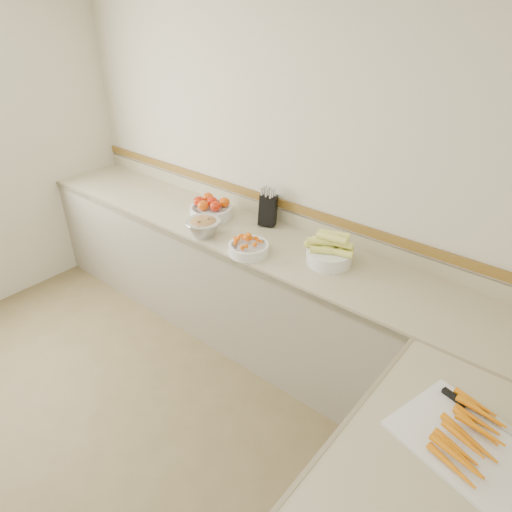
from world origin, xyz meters
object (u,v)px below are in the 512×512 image
Objects in this scene: cutting_board at (468,438)px; corn_bowl at (329,252)px; rhubarb_bowl at (203,226)px; tomato_bowl at (211,209)px; cherry_tomato_bowl at (249,247)px; knife_block at (268,209)px.

corn_bowl is at bearing 144.39° from cutting_board.
rhubarb_bowl is at bearing 164.34° from cutting_board.
tomato_bowl is 1.21× the size of cherry_tomato_bowl.
knife_block is 0.49m from rhubarb_bowl.
corn_bowl is 0.91m from rhubarb_bowl.
cutting_board is at bearing -20.45° from tomato_bowl.
knife_block is 0.91× the size of tomato_bowl.
tomato_bowl is 0.63m from cherry_tomato_bowl.
cherry_tomato_bowl is at bearing 160.34° from cutting_board.
cutting_board is at bearing -35.61° from corn_bowl.
corn_bowl is 1.38m from cutting_board.
cherry_tomato_bowl is (0.58, -0.24, -0.02)m from tomato_bowl.
knife_block is at bearing 61.42° from rhubarb_bowl.
knife_block reaches higher than corn_bowl.
cutting_board is at bearing -19.66° from cherry_tomato_bowl.
corn_bowl is at bearing -0.35° from tomato_bowl.
cutting_board is at bearing -29.34° from knife_block.
rhubarb_bowl is (-0.23, -0.43, -0.05)m from knife_block.
tomato_bowl is 0.55× the size of cutting_board.
cutting_board is (1.76, -0.99, -0.10)m from knife_block.
rhubarb_bowl reaches higher than cutting_board.
tomato_bowl is (-0.41, -0.18, -0.05)m from knife_block.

